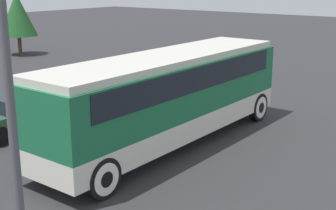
# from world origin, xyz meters

# --- Properties ---
(ground_plane) EXTENTS (120.00, 120.00, 0.00)m
(ground_plane) POSITION_xyz_m (0.00, 0.00, 0.00)
(ground_plane) COLOR #2D2D30
(tour_bus) EXTENTS (10.77, 2.64, 3.15)m
(tour_bus) POSITION_xyz_m (0.10, -0.00, 1.91)
(tour_bus) COLOR silver
(tour_bus) RESTS_ON ground_plane
(parked_car_near) EXTENTS (4.21, 1.93, 1.44)m
(parked_car_near) POSITION_xyz_m (-2.02, 5.32, 0.72)
(parked_car_near) COLOR #2D5638
(parked_car_near) RESTS_ON ground_plane
(parked_car_mid) EXTENTS (4.38, 1.80, 1.45)m
(parked_car_mid) POSITION_xyz_m (3.65, 7.85, 0.71)
(parked_car_mid) COLOR #7A6B5B
(parked_car_mid) RESTS_ON ground_plane
(lamp_post) EXTENTS (0.44, 0.44, 6.39)m
(lamp_post) POSITION_xyz_m (-7.83, -2.70, 4.13)
(lamp_post) COLOR #515156
(lamp_post) RESTS_ON ground_plane
(tree_right) EXTENTS (2.76, 2.76, 4.60)m
(tree_right) POSITION_xyz_m (8.99, 20.98, 3.01)
(tree_right) COLOR brown
(tree_right) RESTS_ON ground_plane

